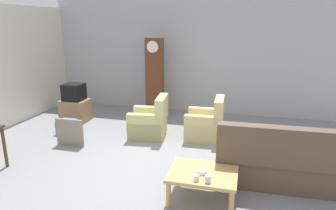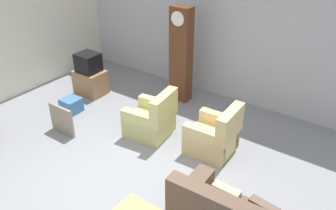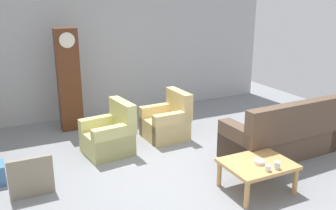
{
  "view_description": "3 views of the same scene",
  "coord_description": "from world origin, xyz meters",
  "px_view_note": "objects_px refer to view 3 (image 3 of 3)",
  "views": [
    {
      "loc": [
        1.4,
        -4.66,
        2.48
      ],
      "look_at": [
        -0.11,
        0.94,
        0.86
      ],
      "focal_mm": 31.99,
      "sensor_mm": 36.0,
      "label": 1
    },
    {
      "loc": [
        2.87,
        -3.05,
        3.81
      ],
      "look_at": [
        0.04,
        0.92,
        1.05
      ],
      "focal_mm": 37.5,
      "sensor_mm": 36.0,
      "label": 2
    },
    {
      "loc": [
        -2.3,
        -4.49,
        2.7
      ],
      "look_at": [
        0.26,
        0.8,
        0.92
      ],
      "focal_mm": 38.76,
      "sensor_mm": 36.0,
      "label": 3
    }
  ],
  "objects_px": {
    "grandfather_clock": "(69,80)",
    "framed_picture_leaning": "(31,178)",
    "cup_blue_rimmed": "(277,165)",
    "armchair_olive_near": "(110,137)",
    "cup_white_porcelain": "(268,168)",
    "armchair_olive_far": "(167,123)",
    "bowl_white_stacked": "(259,162)",
    "couch_floral": "(283,136)",
    "coffee_table_wood": "(257,166)"
  },
  "relations": [
    {
      "from": "cup_white_porcelain",
      "to": "armchair_olive_far",
      "type": "bearing_deg",
      "value": 95.25
    },
    {
      "from": "armchair_olive_far",
      "to": "cup_white_porcelain",
      "type": "height_order",
      "value": "armchair_olive_far"
    },
    {
      "from": "framed_picture_leaning",
      "to": "cup_blue_rimmed",
      "type": "xyz_separation_m",
      "value": [
        3.04,
        -1.48,
        0.19
      ]
    },
    {
      "from": "grandfather_clock",
      "to": "framed_picture_leaning",
      "type": "relative_size",
      "value": 3.48
    },
    {
      "from": "armchair_olive_near",
      "to": "grandfather_clock",
      "type": "height_order",
      "value": "grandfather_clock"
    },
    {
      "from": "armchair_olive_near",
      "to": "armchair_olive_far",
      "type": "distance_m",
      "value": 1.24
    },
    {
      "from": "armchair_olive_near",
      "to": "framed_picture_leaning",
      "type": "bearing_deg",
      "value": -145.92
    },
    {
      "from": "framed_picture_leaning",
      "to": "armchair_olive_near",
      "type": "bearing_deg",
      "value": 34.08
    },
    {
      "from": "couch_floral",
      "to": "cup_white_porcelain",
      "type": "relative_size",
      "value": 25.57
    },
    {
      "from": "armchair_olive_near",
      "to": "cup_white_porcelain",
      "type": "relative_size",
      "value": 11.04
    },
    {
      "from": "cup_blue_rimmed",
      "to": "grandfather_clock",
      "type": "bearing_deg",
      "value": 116.64
    },
    {
      "from": "coffee_table_wood",
      "to": "couch_floral",
      "type": "bearing_deg",
      "value": 32.55
    },
    {
      "from": "armchair_olive_far",
      "to": "framed_picture_leaning",
      "type": "bearing_deg",
      "value": -156.23
    },
    {
      "from": "coffee_table_wood",
      "to": "cup_blue_rimmed",
      "type": "xyz_separation_m",
      "value": [
        0.11,
        -0.27,
        0.11
      ]
    },
    {
      "from": "armchair_olive_near",
      "to": "cup_white_porcelain",
      "type": "distance_m",
      "value": 2.84
    },
    {
      "from": "armchair_olive_near",
      "to": "cup_blue_rimmed",
      "type": "height_order",
      "value": "armchair_olive_near"
    },
    {
      "from": "framed_picture_leaning",
      "to": "cup_blue_rimmed",
      "type": "distance_m",
      "value": 3.38
    },
    {
      "from": "armchair_olive_near",
      "to": "framed_picture_leaning",
      "type": "xyz_separation_m",
      "value": [
        -1.41,
        -0.96,
        -0.02
      ]
    },
    {
      "from": "coffee_table_wood",
      "to": "framed_picture_leaning",
      "type": "height_order",
      "value": "framed_picture_leaning"
    },
    {
      "from": "couch_floral",
      "to": "coffee_table_wood",
      "type": "distance_m",
      "value": 1.39
    },
    {
      "from": "armchair_olive_far",
      "to": "framed_picture_leaning",
      "type": "relative_size",
      "value": 1.53
    },
    {
      "from": "coffee_table_wood",
      "to": "armchair_olive_far",
      "type": "bearing_deg",
      "value": 97.08
    },
    {
      "from": "couch_floral",
      "to": "framed_picture_leaning",
      "type": "height_order",
      "value": "couch_floral"
    },
    {
      "from": "armchair_olive_far",
      "to": "coffee_table_wood",
      "type": "distance_m",
      "value": 2.39
    },
    {
      "from": "coffee_table_wood",
      "to": "framed_picture_leaning",
      "type": "relative_size",
      "value": 1.6
    },
    {
      "from": "grandfather_clock",
      "to": "framed_picture_leaning",
      "type": "xyz_separation_m",
      "value": [
        -1.06,
        -2.47,
        -0.76
      ]
    },
    {
      "from": "cup_blue_rimmed",
      "to": "cup_white_porcelain",
      "type": "bearing_deg",
      "value": 179.81
    },
    {
      "from": "grandfather_clock",
      "to": "cup_blue_rimmed",
      "type": "relative_size",
      "value": 21.07
    },
    {
      "from": "framed_picture_leaning",
      "to": "cup_blue_rimmed",
      "type": "bearing_deg",
      "value": -25.93
    },
    {
      "from": "framed_picture_leaning",
      "to": "cup_white_porcelain",
      "type": "height_order",
      "value": "framed_picture_leaning"
    },
    {
      "from": "coffee_table_wood",
      "to": "framed_picture_leaning",
      "type": "xyz_separation_m",
      "value": [
        -2.93,
        1.21,
        -0.08
      ]
    },
    {
      "from": "cup_white_porcelain",
      "to": "cup_blue_rimmed",
      "type": "xyz_separation_m",
      "value": [
        0.16,
        -0.0,
        0.01
      ]
    },
    {
      "from": "armchair_olive_near",
      "to": "bowl_white_stacked",
      "type": "distance_m",
      "value": 2.68
    },
    {
      "from": "couch_floral",
      "to": "grandfather_clock",
      "type": "xyz_separation_m",
      "value": [
        -3.05,
        2.93,
        0.7
      ]
    },
    {
      "from": "cup_white_porcelain",
      "to": "couch_floral",
      "type": "bearing_deg",
      "value": 39.71
    },
    {
      "from": "couch_floral",
      "to": "cup_white_porcelain",
      "type": "distance_m",
      "value": 1.6
    },
    {
      "from": "grandfather_clock",
      "to": "armchair_olive_far",
      "type": "bearing_deg",
      "value": -39.62
    },
    {
      "from": "couch_floral",
      "to": "armchair_olive_far",
      "type": "distance_m",
      "value": 2.19
    },
    {
      "from": "coffee_table_wood",
      "to": "bowl_white_stacked",
      "type": "relative_size",
      "value": 6.23
    },
    {
      "from": "cup_white_porcelain",
      "to": "bowl_white_stacked",
      "type": "distance_m",
      "value": 0.23
    },
    {
      "from": "cup_blue_rimmed",
      "to": "bowl_white_stacked",
      "type": "height_order",
      "value": "cup_blue_rimmed"
    },
    {
      "from": "framed_picture_leaning",
      "to": "cup_blue_rimmed",
      "type": "height_order",
      "value": "framed_picture_leaning"
    },
    {
      "from": "armchair_olive_near",
      "to": "cup_blue_rimmed",
      "type": "relative_size",
      "value": 9.28
    },
    {
      "from": "armchair_olive_near",
      "to": "cup_white_porcelain",
      "type": "height_order",
      "value": "armchair_olive_near"
    },
    {
      "from": "framed_picture_leaning",
      "to": "cup_blue_rimmed",
      "type": "relative_size",
      "value": 6.05
    },
    {
      "from": "framed_picture_leaning",
      "to": "bowl_white_stacked",
      "type": "height_order",
      "value": "framed_picture_leaning"
    },
    {
      "from": "cup_blue_rimmed",
      "to": "bowl_white_stacked",
      "type": "xyz_separation_m",
      "value": [
        -0.12,
        0.22,
        -0.02
      ]
    },
    {
      "from": "cup_blue_rimmed",
      "to": "armchair_olive_far",
      "type": "bearing_deg",
      "value": 98.62
    },
    {
      "from": "couch_floral",
      "to": "bowl_white_stacked",
      "type": "relative_size",
      "value": 13.83
    },
    {
      "from": "grandfather_clock",
      "to": "cup_blue_rimmed",
      "type": "xyz_separation_m",
      "value": [
        1.98,
        -3.95,
        -0.57
      ]
    }
  ]
}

